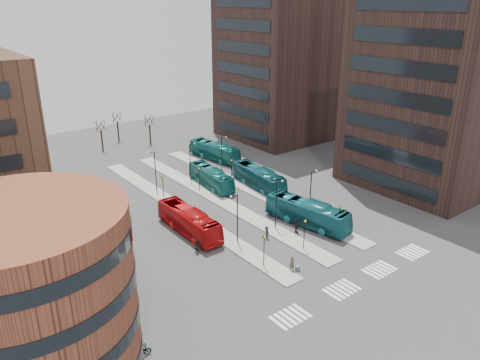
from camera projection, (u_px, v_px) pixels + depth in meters
ground at (382, 305)px, 44.03m from camera, size 160.00×160.00×0.00m
island_left at (181, 209)px, 63.91m from camera, size 2.50×45.00×0.15m
island_mid at (217, 199)px, 67.32m from camera, size 2.50×45.00×0.15m
island_right at (249, 189)px, 70.72m from camera, size 2.50×45.00×0.15m
suitcase at (298, 268)px, 49.56m from camera, size 0.45×0.37×0.52m
red_bus at (189, 221)px, 57.16m from camera, size 2.66×11.24×3.13m
teal_bus_a at (307, 213)px, 59.20m from camera, size 4.65×11.98×3.26m
teal_bus_b at (211, 177)px, 71.49m from camera, size 3.51×10.70×2.93m
teal_bus_c at (258, 178)px, 71.01m from camera, size 3.76×11.54×3.16m
teal_bus_d at (215, 151)px, 83.59m from camera, size 3.94×11.25×3.07m
traveller at (292, 263)px, 49.32m from camera, size 0.66×0.46×1.74m
commuter_a at (196, 246)px, 52.91m from camera, size 0.81×0.64×1.63m
commuter_b at (297, 226)px, 57.35m from camera, size 0.49×1.12×1.90m
commuter_c at (267, 232)px, 56.18m from camera, size 0.79×1.08×1.51m
bicycle_near at (142, 353)px, 37.48m from camera, size 1.65×0.84×0.83m
bicycle_mid at (141, 351)px, 37.63m from camera, size 1.76×1.01×1.02m
bicycle_far at (138, 348)px, 38.05m from camera, size 1.61×0.64×0.83m
crosswalk_stripes at (360, 280)px, 47.98m from camera, size 22.35×2.40×0.01m
round_building at (29, 302)px, 32.99m from camera, size 15.16×15.16×14.00m
tower_near at (437, 86)px, 68.59m from camera, size 20.12×20.00×30.00m
tower_far at (281, 63)px, 93.72m from camera, size 20.12×20.00×30.00m
sign_poles at (245, 200)px, 61.07m from camera, size 12.45×22.12×3.65m
lamp_posts at (228, 179)px, 64.93m from camera, size 14.04×20.24×6.12m
bare_trees at (123, 132)px, 90.88m from camera, size 10.97×8.14×5.90m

